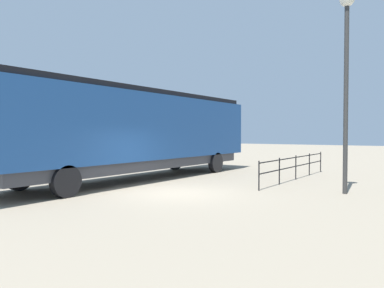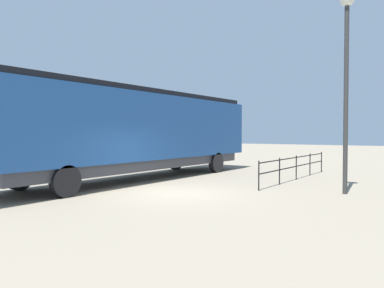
# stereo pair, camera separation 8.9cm
# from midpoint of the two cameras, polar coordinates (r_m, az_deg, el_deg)

# --- Properties ---
(ground_plane) EXTENTS (120.00, 120.00, 0.00)m
(ground_plane) POSITION_cam_midpoint_polar(r_m,az_deg,el_deg) (13.65, -2.99, -7.49)
(ground_plane) COLOR gray
(locomotive) EXTENTS (3.12, 15.34, 4.14)m
(locomotive) POSITION_cam_midpoint_polar(r_m,az_deg,el_deg) (17.93, -7.62, 2.13)
(locomotive) COLOR navy
(locomotive) RESTS_ON ground_plane
(lamp_post) EXTENTS (0.53, 0.53, 7.17)m
(lamp_post) POSITION_cam_midpoint_polar(r_m,az_deg,el_deg) (14.64, 22.36, 12.66)
(lamp_post) COLOR #2D2D2D
(lamp_post) RESTS_ON ground_plane
(platform_fence) EXTENTS (0.05, 8.32, 1.13)m
(platform_fence) POSITION_cam_midpoint_polar(r_m,az_deg,el_deg) (18.14, 15.44, -2.93)
(platform_fence) COLOR black
(platform_fence) RESTS_ON ground_plane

